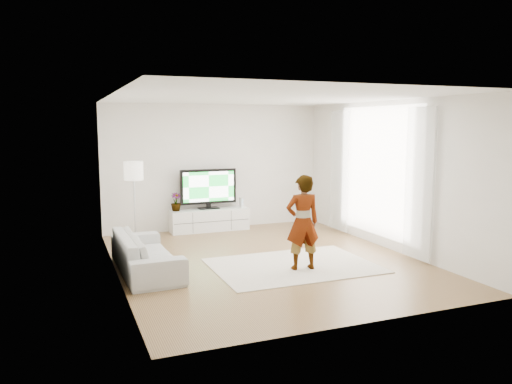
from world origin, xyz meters
name	(u,v)px	position (x,y,z in m)	size (l,w,h in m)	color
floor	(266,260)	(0.00, 0.00, 0.00)	(6.00, 6.00, 0.00)	olive
ceiling	(266,97)	(0.00, 0.00, 2.80)	(6.00, 6.00, 0.00)	white
wall_left	(115,187)	(-2.50, 0.00, 1.40)	(0.02, 6.00, 2.80)	white
wall_right	(388,175)	(2.50, 0.00, 1.40)	(0.02, 6.00, 2.80)	white
wall_back	(215,167)	(0.00, 3.00, 1.40)	(5.00, 0.02, 2.80)	white
wall_front	(367,207)	(0.00, -3.00, 1.40)	(5.00, 0.02, 2.80)	white
window	(378,171)	(2.48, 0.30, 1.45)	(0.01, 2.60, 2.50)	white
curtain_near	(419,184)	(2.40, -1.00, 1.35)	(0.04, 0.70, 2.60)	white
curtain_far	(339,171)	(2.40, 1.60, 1.35)	(0.04, 0.70, 2.60)	white
media_console	(209,220)	(-0.22, 2.76, 0.25)	(1.75, 0.50, 0.49)	white
television	(208,187)	(-0.22, 2.79, 0.97)	(1.27, 0.25, 0.88)	black
game_console	(241,202)	(0.55, 2.76, 0.60)	(0.05, 0.16, 0.21)	white
potted_plant	(176,202)	(-0.96, 2.77, 0.69)	(0.22, 0.22, 0.39)	#3F7238
rug	(293,266)	(0.29, -0.48, 0.01)	(2.67, 1.92, 0.01)	beige
player	(303,222)	(0.34, -0.73, 0.78)	(0.56, 0.37, 1.54)	#334772
sofa	(146,253)	(-2.04, 0.10, 0.31)	(2.12, 0.83, 0.62)	#B5B5B0
floor_lamp	(134,175)	(-1.95, 1.94, 1.40)	(0.37, 0.37, 1.65)	silver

